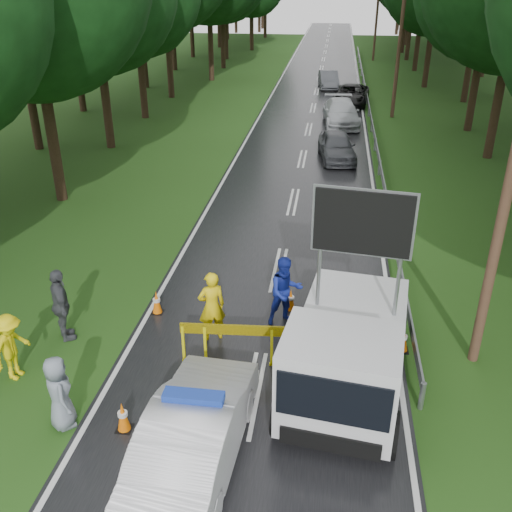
% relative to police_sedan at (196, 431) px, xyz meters
% --- Properties ---
extents(ground, '(160.00, 160.00, 0.00)m').
position_rel_police_sedan_xyz_m(ground, '(0.80, 2.10, -0.76)').
color(ground, '#204112').
rests_on(ground, ground).
extents(road, '(7.00, 140.00, 0.02)m').
position_rel_police_sedan_xyz_m(road, '(0.80, 32.10, -0.75)').
color(road, black).
rests_on(road, ground).
extents(guardrail, '(0.12, 60.06, 0.70)m').
position_rel_police_sedan_xyz_m(guardrail, '(4.50, 31.76, -0.21)').
color(guardrail, gray).
rests_on(guardrail, ground).
extents(utility_pole_mid, '(1.40, 0.24, 10.00)m').
position_rel_police_sedan_xyz_m(utility_pole_mid, '(6.00, 30.10, 4.31)').
color(utility_pole_mid, '#493022').
rests_on(utility_pole_mid, ground).
extents(utility_pole_far, '(1.40, 0.24, 10.00)m').
position_rel_police_sedan_xyz_m(utility_pole_far, '(6.00, 56.10, 4.31)').
color(utility_pole_far, '#493022').
rests_on(utility_pole_far, ground).
extents(police_sedan, '(1.85, 4.67, 1.66)m').
position_rel_police_sedan_xyz_m(police_sedan, '(0.00, 0.00, 0.00)').
color(police_sedan, silver).
rests_on(police_sedan, ground).
extents(work_truck, '(3.09, 5.73, 4.36)m').
position_rel_police_sedan_xyz_m(work_truck, '(2.83, 2.38, 0.42)').
color(work_truck, gray).
rests_on(work_truck, ground).
extents(barrier, '(2.76, 0.25, 1.14)m').
position_rel_police_sedan_xyz_m(barrier, '(0.31, 3.10, 0.10)').
color(barrier, yellow).
rests_on(barrier, ground).
extents(officer, '(0.84, 0.74, 1.94)m').
position_rel_police_sedan_xyz_m(officer, '(-0.53, 4.10, 0.21)').
color(officer, yellow).
rests_on(officer, ground).
extents(civilian, '(1.18, 1.08, 1.96)m').
position_rel_police_sedan_xyz_m(civilian, '(1.26, 5.10, 0.22)').
color(civilian, navy).
rests_on(civilian, ground).
extents(bystander_left, '(0.80, 1.18, 1.68)m').
position_rel_police_sedan_xyz_m(bystander_left, '(-4.79, 1.95, 0.08)').
color(bystander_left, yellow).
rests_on(bystander_left, ground).
extents(bystander_mid, '(1.06, 1.24, 2.00)m').
position_rel_police_sedan_xyz_m(bystander_mid, '(-4.32, 3.60, 0.24)').
color(bystander_mid, '#43454B').
rests_on(bystander_mid, ground).
extents(bystander_right, '(0.92, 0.98, 1.69)m').
position_rel_police_sedan_xyz_m(bystander_right, '(-3.00, 0.60, 0.09)').
color(bystander_right, gray).
rests_on(bystander_right, ground).
extents(queue_car_first, '(2.19, 4.28, 1.39)m').
position_rel_police_sedan_xyz_m(queue_car_first, '(2.49, 20.24, -0.06)').
color(queue_car_first, '#393B40').
rests_on(queue_car_first, ground).
extents(queue_car_second, '(2.52, 5.23, 1.47)m').
position_rel_police_sedan_xyz_m(queue_car_second, '(2.69, 27.64, -0.03)').
color(queue_car_second, '#B0B4B9').
rests_on(queue_car_second, ground).
extents(queue_car_third, '(2.70, 5.04, 1.34)m').
position_rel_police_sedan_xyz_m(queue_car_third, '(3.40, 33.64, -0.09)').
color(queue_car_third, black).
rests_on(queue_car_third, ground).
extents(queue_car_fourth, '(1.84, 4.18, 1.34)m').
position_rel_police_sedan_xyz_m(queue_car_fourth, '(1.66, 39.64, -0.09)').
color(queue_car_fourth, '#393B40').
rests_on(queue_car_fourth, ground).
extents(cone_near_left, '(0.33, 0.33, 0.71)m').
position_rel_police_sedan_xyz_m(cone_near_left, '(-1.70, 0.61, -0.42)').
color(cone_near_left, black).
rests_on(cone_near_left, ground).
extents(cone_center, '(0.33, 0.33, 0.69)m').
position_rel_police_sedan_xyz_m(cone_center, '(-0.20, 2.10, -0.42)').
color(cone_center, black).
rests_on(cone_center, ground).
extents(cone_far, '(0.31, 0.31, 0.67)m').
position_rel_police_sedan_xyz_m(cone_far, '(1.36, 5.75, -0.44)').
color(cone_far, black).
rests_on(cone_far, ground).
extents(cone_left_mid, '(0.33, 0.33, 0.70)m').
position_rel_police_sedan_xyz_m(cone_left_mid, '(-2.32, 5.10, -0.42)').
color(cone_left_mid, black).
rests_on(cone_left_mid, ground).
extents(cone_right, '(0.32, 0.32, 0.69)m').
position_rel_police_sedan_xyz_m(cone_right, '(4.30, 4.21, -0.43)').
color(cone_right, black).
rests_on(cone_right, ground).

